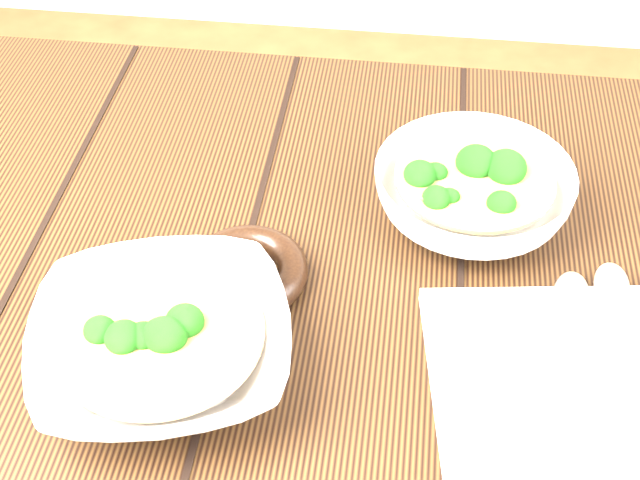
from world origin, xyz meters
The scene contains 7 objects.
table centered at (0.00, 0.00, 0.63)m, with size 1.20×0.80×0.75m.
soup_bowl_front centered at (-0.06, -0.08, 0.78)m, with size 0.25×0.25×0.06m.
soup_bowl_back centered at (0.19, 0.13, 0.78)m, with size 0.24×0.24×0.07m.
trivet centered at (-0.01, 0.02, 0.76)m, with size 0.11×0.11×0.03m, color black.
napkin centered at (0.27, -0.06, 0.76)m, with size 0.24×0.19×0.01m, color #BEB39E.
spoon_left centered at (0.27, -0.01, 0.77)m, with size 0.05×0.20×0.01m.
spoon_right centered at (0.31, 0.00, 0.77)m, with size 0.04×0.20×0.01m.
Camera 1 is at (0.12, -0.52, 1.33)m, focal length 50.00 mm.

